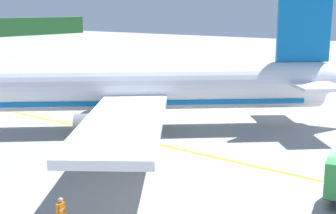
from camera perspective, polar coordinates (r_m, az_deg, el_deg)
name	(u,v)px	position (r m, az deg, el deg)	size (l,w,h in m)	color
airliner_foreground	(109,88)	(36.71, -7.55, 2.41)	(30.62, 33.59, 11.90)	white
crew_loader_left	(61,212)	(20.58, -13.42, -12.88)	(0.60, 0.36, 1.67)	#191E33
apron_guide_line	(143,141)	(33.63, -3.19, -4.34)	(0.30, 60.00, 0.01)	yellow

